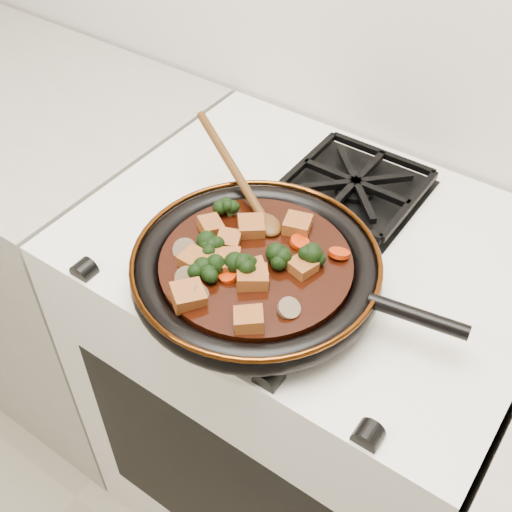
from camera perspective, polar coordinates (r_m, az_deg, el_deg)
The scene contains 32 objects.
stove at distance 1.42m, azimuth 3.96°, elevation -11.62°, with size 0.76×0.60×0.90m, color white.
burner_grate_front at distance 0.98m, azimuth 0.92°, elevation -2.18°, with size 0.23×0.23×0.03m, color black, non-canonical shape.
burner_grate_back at distance 1.16m, azimuth 8.79°, elevation 6.15°, with size 0.23×0.23×0.03m, color black, non-canonical shape.
skillet at distance 0.95m, azimuth 0.10°, elevation -1.15°, with size 0.50×0.38×0.05m.
braising_sauce at distance 0.95m, azimuth 0.00°, elevation -0.90°, with size 0.29×0.29×0.02m, color black.
tofu_cube_0 at distance 0.97m, azimuth -2.45°, elevation 1.39°, with size 0.03×0.03×0.02m, color brown.
tofu_cube_1 at distance 0.92m, azimuth -0.28°, elevation -1.50°, with size 0.04×0.04×0.02m, color brown.
tofu_cube_2 at distance 0.91m, azimuth -0.35°, elevation -1.92°, with size 0.04×0.04×0.02m, color brown.
tofu_cube_3 at distance 0.93m, azimuth -2.67°, elevation -0.54°, with size 0.04×0.04×0.02m, color brown.
tofu_cube_4 at distance 0.93m, azimuth 4.12°, elevation -0.96°, with size 0.04×0.03×0.02m, color brown.
tofu_cube_5 at distance 0.89m, azimuth -6.08°, elevation -3.53°, with size 0.04×0.04×0.02m, color brown.
tofu_cube_6 at distance 0.99m, azimuth -4.05°, elevation 2.63°, with size 0.04×0.03×0.02m, color brown.
tofu_cube_7 at distance 0.94m, azimuth -5.40°, elevation -0.45°, with size 0.04×0.04×0.02m, color brown.
tofu_cube_8 at distance 0.99m, azimuth 3.70°, elevation 2.76°, with size 0.04×0.04×0.02m, color brown.
tofu_cube_9 at distance 0.99m, azimuth -0.43°, elevation 2.60°, with size 0.04×0.04×0.02m, color brown.
tofu_cube_10 at distance 0.86m, azimuth -0.63°, elevation -5.69°, with size 0.04×0.04×0.02m, color brown.
broccoli_floret_0 at distance 0.93m, azimuth 4.70°, elevation -0.47°, with size 0.06×0.06×0.05m, color black, non-canonical shape.
broccoli_floret_1 at distance 1.01m, azimuth -2.38°, elevation 4.30°, with size 0.05×0.05×0.06m, color black, non-canonical shape.
broccoli_floret_2 at distance 0.92m, azimuth -4.26°, elevation -1.36°, with size 0.06×0.06×0.05m, color black, non-canonical shape.
broccoli_floret_3 at distance 0.95m, azimuth -4.10°, elevation 0.93°, with size 0.06×0.06×0.06m, color black, non-canonical shape.
broccoli_floret_4 at distance 0.93m, azimuth 2.56°, elevation -0.33°, with size 0.06×0.06×0.05m, color black, non-canonical shape.
broccoli_floret_5 at distance 0.92m, azimuth -1.33°, elevation -1.17°, with size 0.06×0.06×0.05m, color black, non-canonical shape.
carrot_coin_0 at distance 1.00m, azimuth -3.97°, elevation 2.93°, with size 0.03×0.03×0.01m, color #B72805.
carrot_coin_1 at distance 0.96m, azimuth 7.40°, elevation 0.24°, with size 0.03×0.03×0.01m, color #B72805.
carrot_coin_2 at distance 0.97m, azimuth 3.90°, elevation 1.23°, with size 0.03×0.03×0.01m, color #B72805.
carrot_coin_3 at distance 0.95m, azimuth 1.72°, elevation 0.28°, with size 0.03×0.03×0.01m, color #B72805.
carrot_coin_4 at distance 0.92m, azimuth -2.52°, elevation -1.79°, with size 0.03×0.03×0.01m, color #B72805.
mushroom_slice_0 at distance 0.87m, azimuth 2.94°, elevation -4.67°, with size 0.03×0.03×0.01m, color brown.
mushroom_slice_1 at distance 0.92m, azimuth -6.19°, elevation -1.96°, with size 0.03×0.03×0.01m, color brown.
mushroom_slice_2 at distance 0.96m, azimuth -6.33°, elevation 0.53°, with size 0.04×0.04×0.01m, color brown.
mushroom_slice_3 at distance 0.89m, azimuth -5.01°, elevation -3.49°, with size 0.03×0.03×0.01m, color brown.
wooden_spoon at distance 1.03m, azimuth -0.89°, elevation 5.92°, with size 0.16×0.10×0.26m.
Camera 1 is at (0.37, 0.99, 1.63)m, focal length 45.00 mm.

